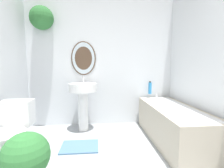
{
  "coord_description": "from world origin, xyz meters",
  "views": [
    {
      "loc": [
        -0.08,
        -0.45,
        1.1
      ],
      "look_at": [
        0.1,
        1.6,
        0.88
      ],
      "focal_mm": 26.0,
      "sensor_mm": 36.0,
      "label": 1
    }
  ],
  "objects": [
    {
      "name": "bath_mat",
      "position": [
        -0.33,
        1.69,
        0.01
      ],
      "size": [
        0.5,
        0.37,
        0.02
      ],
      "color": "#4C7093",
      "rests_on": "ground_plane"
    },
    {
      "name": "wall_right",
      "position": [
        1.36,
        1.29,
        1.2
      ],
      "size": [
        0.06,
        2.71,
        2.4
      ],
      "color": "silver",
      "rests_on": "ground_plane"
    },
    {
      "name": "shampoo_bottle",
      "position": [
        0.89,
        2.47,
        0.7
      ],
      "size": [
        0.06,
        0.06,
        0.24
      ],
      "color": "#2D84C6",
      "rests_on": "bathtub"
    },
    {
      "name": "pedestal_sink",
      "position": [
        -0.33,
        2.31,
        0.59
      ],
      "size": [
        0.47,
        0.47,
        0.92
      ],
      "color": "white",
      "rests_on": "ground_plane"
    },
    {
      "name": "wall_back",
      "position": [
        -0.14,
        2.6,
        1.3
      ],
      "size": [
        2.79,
        0.39,
        2.4
      ],
      "color": "silver",
      "rests_on": "ground_plane"
    },
    {
      "name": "bathtub",
      "position": [
        1.01,
        1.77,
        0.27
      ],
      "size": [
        0.6,
        1.54,
        0.59
      ],
      "color": "#B2A893",
      "rests_on": "ground_plane"
    },
    {
      "name": "potted_plant",
      "position": [
        -0.7,
        0.92,
        0.32
      ],
      "size": [
        0.4,
        0.4,
        0.54
      ],
      "color": "#9E6042",
      "rests_on": "ground_plane"
    },
    {
      "name": "toilet",
      "position": [
        -1.06,
        1.36,
        0.29
      ],
      "size": [
        0.42,
        0.62,
        0.69
      ],
      "color": "white",
      "rests_on": "ground_plane"
    }
  ]
}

